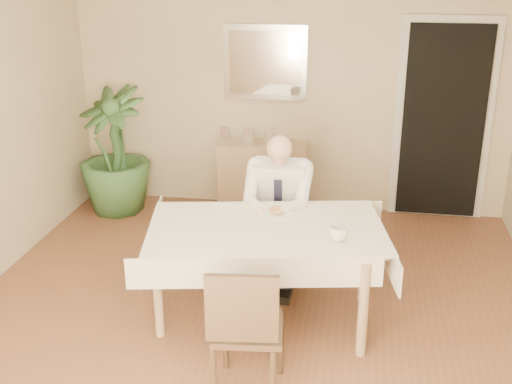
% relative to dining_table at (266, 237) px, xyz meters
% --- Properties ---
extents(room, '(5.00, 5.02, 2.60)m').
position_rel_dining_table_xyz_m(room, '(-0.11, -0.17, 0.63)').
color(room, brown).
rests_on(room, ground).
extents(window, '(1.34, 0.04, 1.44)m').
position_rel_dining_table_xyz_m(window, '(-0.11, -2.65, 0.78)').
color(window, beige).
rests_on(window, room).
extents(doorway, '(0.96, 0.07, 2.10)m').
position_rel_dining_table_xyz_m(doorway, '(1.44, 2.29, 0.33)').
color(doorway, beige).
rests_on(doorway, ground).
extents(mirror, '(0.86, 0.04, 0.76)m').
position_rel_dining_table_xyz_m(mirror, '(-0.37, 2.30, 0.88)').
color(mirror, silver).
rests_on(mirror, room).
extents(dining_table, '(1.90, 1.33, 0.75)m').
position_rel_dining_table_xyz_m(dining_table, '(0.00, 0.00, 0.00)').
color(dining_table, '#997B56').
rests_on(dining_table, ground).
extents(chair_far, '(0.44, 0.44, 0.90)m').
position_rel_dining_table_xyz_m(chair_far, '(-0.00, 0.88, -0.16)').
color(chair_far, '#3B2717').
rests_on(chair_far, ground).
extents(chair_near, '(0.47, 0.48, 0.91)m').
position_rel_dining_table_xyz_m(chair_near, '(0.02, -0.93, -0.16)').
color(chair_near, '#3B2717').
rests_on(chair_near, ground).
extents(seated_man, '(0.48, 0.72, 1.24)m').
position_rel_dining_table_xyz_m(seated_man, '(-0.00, 0.59, 0.02)').
color(seated_man, white).
rests_on(seated_man, ground).
extents(plate, '(0.26, 0.26, 0.02)m').
position_rel_dining_table_xyz_m(plate, '(0.05, 0.25, 0.09)').
color(plate, white).
rests_on(plate, dining_table).
extents(food, '(0.14, 0.14, 0.06)m').
position_rel_dining_table_xyz_m(food, '(0.05, 0.25, 0.11)').
color(food, '#8F603B').
rests_on(food, dining_table).
extents(knife, '(0.01, 0.13, 0.01)m').
position_rel_dining_table_xyz_m(knife, '(0.09, 0.19, 0.11)').
color(knife, silver).
rests_on(knife, dining_table).
extents(fork, '(0.01, 0.13, 0.01)m').
position_rel_dining_table_xyz_m(fork, '(0.01, 0.19, 0.11)').
color(fork, silver).
rests_on(fork, dining_table).
extents(coffee_mug, '(0.13, 0.13, 0.10)m').
position_rel_dining_table_xyz_m(coffee_mug, '(0.52, -0.14, 0.13)').
color(coffee_mug, white).
rests_on(coffee_mug, dining_table).
extents(sideboard, '(0.96, 0.40, 0.74)m').
position_rel_dining_table_xyz_m(sideboard, '(-0.37, 2.15, -0.30)').
color(sideboard, '#997B56').
rests_on(sideboard, ground).
extents(photo_frame_left, '(0.10, 0.02, 0.14)m').
position_rel_dining_table_xyz_m(photo_frame_left, '(-0.78, 2.22, 0.15)').
color(photo_frame_left, silver).
rests_on(photo_frame_left, sideboard).
extents(photo_frame_center, '(0.10, 0.02, 0.14)m').
position_rel_dining_table_xyz_m(photo_frame_center, '(-0.52, 2.17, 0.15)').
color(photo_frame_center, silver).
rests_on(photo_frame_center, sideboard).
extents(photo_frame_right, '(0.10, 0.02, 0.14)m').
position_rel_dining_table_xyz_m(photo_frame_right, '(-0.31, 2.21, 0.15)').
color(photo_frame_right, silver).
rests_on(photo_frame_right, sideboard).
extents(potted_palm, '(0.98, 0.98, 1.32)m').
position_rel_dining_table_xyz_m(potted_palm, '(-1.89, 1.87, -0.01)').
color(potted_palm, '#2F5629').
rests_on(potted_palm, ground).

